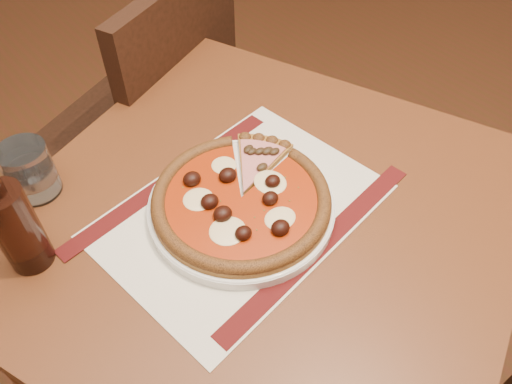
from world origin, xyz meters
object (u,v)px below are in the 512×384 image
Objects in this scene: chair_far at (156,115)px; water_glass at (30,171)px; plate at (242,207)px; pizza at (241,199)px; table at (263,247)px; bottle at (14,225)px.

chair_far is 9.46× the size of water_glass.
pizza reaches higher than plate.
chair_far reaches higher than plate.
plate is at bearing -47.43° from water_glass.
table is 3.38× the size of plate.
table is 0.12m from plate.
table is 1.13× the size of chair_far.
table is 0.42m from water_glass.
water_glass is (-0.27, 0.28, 0.15)m from table.
bottle reaches higher than water_glass.
chair_far is (0.12, 0.58, -0.13)m from table.
plate is at bearing 37.45° from pizza.
bottle is (-0.07, -0.13, 0.04)m from water_glass.
water_glass is (-0.24, 0.26, 0.02)m from pizza.
table is at bearing -39.79° from plate.
water_glass is at bearing 133.29° from table.
pizza is (-0.00, -0.00, 0.02)m from plate.
pizza is at bearing -47.51° from water_glass.
bottle is at bearing -116.71° from water_glass.
plate is 0.02m from pizza.
bottle reaches higher than pizza.
plate reaches higher than table.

